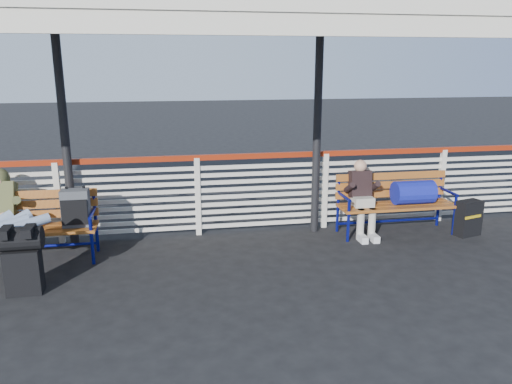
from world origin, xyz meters
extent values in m
plane|color=black|center=(0.00, 0.00, 0.00)|extent=(60.00, 60.00, 0.00)
cube|color=silver|center=(0.00, 1.90, 0.60)|extent=(12.00, 0.04, 1.04)
cube|color=maroon|center=(0.00, 1.90, 1.20)|extent=(12.00, 0.06, 0.08)
cube|color=silver|center=(0.00, 0.90, 3.08)|extent=(12.60, 3.60, 0.16)
cube|color=silver|center=(0.00, -0.85, 2.95)|extent=(12.60, 0.06, 0.30)
cylinder|color=black|center=(-1.80, 1.75, 1.50)|extent=(0.12, 0.12, 3.00)
cylinder|color=black|center=(1.80, 1.75, 1.50)|extent=(0.12, 0.12, 3.00)
cube|color=black|center=(-2.09, 0.22, 0.26)|extent=(0.39, 0.24, 0.53)
cylinder|color=black|center=(-2.09, 0.22, 0.66)|extent=(0.48, 0.27, 0.27)
cube|color=#AE6A21|center=(-2.29, 1.17, 0.45)|extent=(1.80, 0.50, 0.04)
cube|color=#AE6A21|center=(-2.29, 1.43, 0.72)|extent=(1.80, 0.10, 0.40)
cylinder|color=navy|center=(-1.44, 0.97, 0.23)|extent=(0.04, 0.04, 0.45)
cylinder|color=navy|center=(-1.44, 1.44, 0.45)|extent=(0.04, 0.04, 0.90)
cube|color=#505358|center=(-1.64, 1.19, 0.72)|extent=(0.35, 0.22, 0.49)
cube|color=#AE6A21|center=(3.00, 1.39, 0.45)|extent=(1.80, 0.50, 0.04)
cube|color=#AE6A21|center=(3.00, 1.65, 0.72)|extent=(1.80, 0.10, 0.40)
cylinder|color=navy|center=(2.15, 1.19, 0.23)|extent=(0.04, 0.04, 0.45)
cylinder|color=navy|center=(3.85, 1.19, 0.23)|extent=(0.04, 0.04, 0.45)
cylinder|color=navy|center=(2.15, 1.66, 0.45)|extent=(0.04, 0.04, 0.90)
cylinder|color=navy|center=(3.85, 1.66, 0.45)|extent=(0.04, 0.04, 0.90)
cylinder|color=navy|center=(3.25, 1.39, 0.65)|extent=(0.61, 0.36, 0.36)
cube|color=black|center=(-2.21, 0.16, 0.76)|extent=(0.11, 0.27, 0.10)
cube|color=black|center=(-1.97, 0.16, 0.76)|extent=(0.11, 0.27, 0.10)
cube|color=#B4B1A3|center=(2.45, 1.42, 0.53)|extent=(0.30, 0.24, 0.16)
cube|color=black|center=(2.45, 1.56, 0.78)|extent=(0.32, 0.23, 0.42)
sphere|color=tan|center=(2.45, 1.58, 1.05)|extent=(0.19, 0.19, 0.19)
cylinder|color=#B4B1A3|center=(2.36, 1.24, 0.24)|extent=(0.11, 0.11, 0.46)
cylinder|color=#B4B1A3|center=(2.54, 1.24, 0.24)|extent=(0.11, 0.11, 0.46)
cube|color=silver|center=(2.36, 1.14, 0.05)|extent=(0.10, 0.24, 0.10)
cube|color=silver|center=(2.54, 1.14, 0.05)|extent=(0.10, 0.24, 0.10)
cube|color=black|center=(4.05, 1.14, 0.27)|extent=(0.44, 0.32, 0.54)
cube|color=gold|center=(4.05, 1.02, 0.33)|extent=(0.32, 0.11, 0.04)
camera|label=1|loc=(-0.43, -5.42, 2.57)|focal=35.00mm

